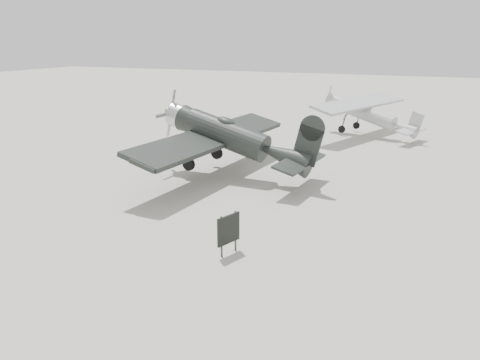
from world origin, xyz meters
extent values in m
plane|color=#A3A191|center=(0.00, 0.00, 0.00)|extent=(160.00, 160.00, 0.00)
cylinder|color=black|center=(-3.96, 6.35, 2.15)|extent=(4.55, 1.89, 1.41)
cone|color=black|center=(-0.67, 5.97, 2.20)|extent=(2.74, 1.59, 1.31)
cylinder|color=#B2B5B7|center=(-7.01, 6.69, 2.15)|extent=(1.04, 1.34, 1.25)
cone|color=#B2B5B7|center=(-7.61, 6.76, 2.15)|extent=(0.41, 0.60, 0.56)
cube|color=#B2B5B7|center=(-7.54, 6.75, 2.15)|extent=(0.08, 0.19, 2.61)
ellipsoid|color=black|center=(-4.16, 6.37, 2.78)|extent=(1.18, 0.80, 0.46)
cube|color=black|center=(-4.66, 6.42, 1.80)|extent=(3.45, 12.22, 0.22)
cube|color=black|center=(0.13, 5.88, 2.25)|extent=(1.57, 4.32, 0.10)
cube|color=black|center=(0.28, 5.87, 3.11)|extent=(1.21, 0.23, 1.81)
cylinder|color=black|center=(-5.21, 5.12, 0.42)|extent=(0.70, 0.24, 0.68)
cylinder|color=black|center=(-4.91, 7.82, 0.42)|extent=(0.70, 0.24, 0.68)
cylinder|color=#333333|center=(-5.21, 5.12, 1.10)|extent=(0.12, 0.12, 1.41)
cylinder|color=#333333|center=(-4.91, 7.82, 1.10)|extent=(0.12, 0.12, 1.41)
cylinder|color=black|center=(0.38, 5.86, 1.77)|extent=(0.23, 0.10, 0.22)
cylinder|color=#ACAFB2|center=(0.86, 19.87, 1.72)|extent=(5.02, 2.74, 1.05)
cone|color=#ACAFB2|center=(3.99, 18.69, 1.72)|extent=(1.95, 1.50, 0.96)
cone|color=#ACAFB2|center=(-1.73, 20.85, 1.72)|extent=(0.89, 1.13, 0.99)
cube|color=#ACAFB2|center=(-2.09, 20.99, 1.72)|extent=(0.09, 0.14, 2.10)
cube|color=#ACAFB2|center=(0.50, 20.01, 2.31)|extent=(5.42, 10.48, 0.17)
cube|color=#ACAFB2|center=(4.44, 18.52, 1.77)|extent=(1.95, 3.34, 0.08)
cube|color=#ACAFB2|center=(4.53, 18.49, 2.39)|extent=(0.83, 0.38, 1.24)
cylinder|color=black|center=(-0.23, 19.16, 0.27)|extent=(0.55, 0.31, 0.54)
cylinder|color=black|center=(0.52, 21.13, 0.27)|extent=(0.55, 0.31, 0.54)
cylinder|color=#333333|center=(-0.23, 19.16, 0.81)|extent=(0.11, 0.11, 1.15)
cylinder|color=#333333|center=(0.52, 21.13, 0.81)|extent=(0.11, 0.11, 1.15)
cylinder|color=black|center=(4.62, 18.45, 1.43)|extent=(0.18, 0.12, 0.17)
cylinder|color=#333333|center=(-0.27, -2.31, 0.72)|extent=(0.09, 0.09, 1.43)
cylinder|color=#333333|center=(-0.04, -1.69, 0.72)|extent=(0.09, 0.09, 1.43)
cube|color=black|center=(-0.15, -2.00, 0.88)|extent=(0.41, 0.95, 0.99)
cube|color=beige|center=(-0.19, -1.99, 0.94)|extent=(0.28, 0.73, 0.20)
camera|label=1|loc=(5.71, -15.03, 6.95)|focal=35.00mm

